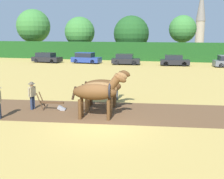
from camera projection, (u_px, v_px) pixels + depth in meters
ground_plane at (101, 124)px, 13.62m from camera, size 240.00×240.00×0.00m
plowed_furrow_strip at (23, 109)px, 16.29m from camera, size 30.31×8.35×0.01m
hedgerow at (160, 52)px, 44.48m from camera, size 62.48×1.52×2.94m
tree_far_left at (33, 26)px, 54.66m from camera, size 6.50×6.50×8.96m
tree_left at (80, 32)px, 50.94m from camera, size 5.44×5.44×7.31m
tree_center_left at (131, 34)px, 50.01m from camera, size 6.30×6.30×7.45m
tree_center at (183, 29)px, 47.66m from camera, size 4.61×4.61×7.38m
church_spire at (201, 16)px, 77.41m from camera, size 2.64×2.64×17.13m
draft_horse_lead_left at (97, 92)px, 14.23m from camera, size 2.89×1.16×2.37m
draft_horse_lead_right at (101, 89)px, 15.51m from camera, size 2.76×1.13×2.34m
draft_horse_trail_left at (104, 86)px, 16.78m from camera, size 2.94×1.13×2.28m
plow at (54, 105)px, 16.01m from camera, size 1.67×0.54×1.13m
farmer_at_plow at (32, 94)px, 16.09m from camera, size 0.40×0.63×1.60m
farmer_beside_team at (117, 86)px, 18.41m from camera, size 0.40×0.63×1.59m
parked_car_far_left at (47, 58)px, 42.41m from camera, size 4.63×2.27×1.48m
parked_car_left at (86, 58)px, 41.28m from camera, size 4.37×2.10×1.58m
parked_car_center_left at (126, 59)px, 39.52m from camera, size 4.07×2.20×1.49m
parked_car_center at (174, 61)px, 38.21m from camera, size 4.03×2.12×1.43m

